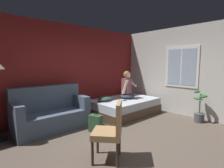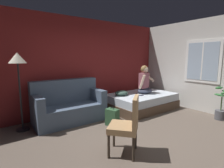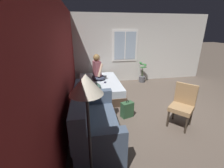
{
  "view_description": "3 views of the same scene",
  "coord_description": "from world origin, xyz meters",
  "px_view_note": "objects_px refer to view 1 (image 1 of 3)",
  "views": [
    {
      "loc": [
        -2.3,
        -2.11,
        1.6
      ],
      "look_at": [
        1.05,
        1.55,
        1.01
      ],
      "focal_mm": 28.0,
      "sensor_mm": 36.0,
      "label": 1
    },
    {
      "loc": [
        -2.3,
        -2.11,
        1.6
      ],
      "look_at": [
        0.52,
        1.65,
        0.88
      ],
      "focal_mm": 28.0,
      "sensor_mm": 36.0,
      "label": 2
    },
    {
      "loc": [
        -3.13,
        2.03,
        2.12
      ],
      "look_at": [
        0.39,
        1.39,
        0.8
      ],
      "focal_mm": 24.0,
      "sensor_mm": 36.0,
      "label": 3
    }
  ],
  "objects_px": {
    "cell_phone": "(124,101)",
    "couch": "(50,113)",
    "side_chair": "(111,129)",
    "person_seated": "(127,87)",
    "backpack": "(96,124)",
    "bed": "(125,107)",
    "potted_plant": "(199,111)",
    "throw_pillow": "(105,99)"
  },
  "relations": [
    {
      "from": "bed",
      "to": "person_seated",
      "type": "xyz_separation_m",
      "value": [
        0.16,
        0.04,
        0.6
      ]
    },
    {
      "from": "backpack",
      "to": "cell_phone",
      "type": "xyz_separation_m",
      "value": [
        1.34,
        0.37,
        0.29
      ]
    },
    {
      "from": "bed",
      "to": "potted_plant",
      "type": "xyz_separation_m",
      "value": [
        0.95,
        -1.9,
        0.07
      ]
    },
    {
      "from": "potted_plant",
      "to": "side_chair",
      "type": "bearing_deg",
      "value": 175.67
    },
    {
      "from": "couch",
      "to": "cell_phone",
      "type": "height_order",
      "value": "couch"
    },
    {
      "from": "person_seated",
      "to": "backpack",
      "type": "bearing_deg",
      "value": -161.39
    },
    {
      "from": "side_chair",
      "to": "backpack",
      "type": "distance_m",
      "value": 1.31
    },
    {
      "from": "cell_phone",
      "to": "potted_plant",
      "type": "relative_size",
      "value": 0.17
    },
    {
      "from": "person_seated",
      "to": "cell_phone",
      "type": "height_order",
      "value": "person_seated"
    },
    {
      "from": "potted_plant",
      "to": "throw_pillow",
      "type": "bearing_deg",
      "value": 126.78
    },
    {
      "from": "cell_phone",
      "to": "potted_plant",
      "type": "bearing_deg",
      "value": -130.64
    },
    {
      "from": "backpack",
      "to": "cell_phone",
      "type": "bearing_deg",
      "value": 15.29
    },
    {
      "from": "side_chair",
      "to": "potted_plant",
      "type": "height_order",
      "value": "side_chair"
    },
    {
      "from": "bed",
      "to": "person_seated",
      "type": "distance_m",
      "value": 0.62
    },
    {
      "from": "bed",
      "to": "backpack",
      "type": "distance_m",
      "value": 1.63
    },
    {
      "from": "backpack",
      "to": "cell_phone",
      "type": "height_order",
      "value": "cell_phone"
    },
    {
      "from": "couch",
      "to": "throw_pillow",
      "type": "distance_m",
      "value": 1.62
    },
    {
      "from": "couch",
      "to": "person_seated",
      "type": "relative_size",
      "value": 1.96
    },
    {
      "from": "bed",
      "to": "potted_plant",
      "type": "relative_size",
      "value": 2.45
    },
    {
      "from": "throw_pillow",
      "to": "side_chair",
      "type": "bearing_deg",
      "value": -127.68
    },
    {
      "from": "side_chair",
      "to": "person_seated",
      "type": "height_order",
      "value": "person_seated"
    },
    {
      "from": "bed",
      "to": "person_seated",
      "type": "height_order",
      "value": "person_seated"
    },
    {
      "from": "couch",
      "to": "throw_pillow",
      "type": "xyz_separation_m",
      "value": [
        1.61,
        -0.14,
        0.16
      ]
    },
    {
      "from": "couch",
      "to": "potted_plant",
      "type": "bearing_deg",
      "value": -35.26
    },
    {
      "from": "bed",
      "to": "backpack",
      "type": "xyz_separation_m",
      "value": [
        -1.54,
        -0.53,
        -0.04
      ]
    },
    {
      "from": "person_seated",
      "to": "potted_plant",
      "type": "height_order",
      "value": "person_seated"
    },
    {
      "from": "bed",
      "to": "potted_plant",
      "type": "distance_m",
      "value": 2.13
    },
    {
      "from": "side_chair",
      "to": "throw_pillow",
      "type": "bearing_deg",
      "value": 52.32
    },
    {
      "from": "couch",
      "to": "throw_pillow",
      "type": "height_order",
      "value": "couch"
    },
    {
      "from": "couch",
      "to": "backpack",
      "type": "relative_size",
      "value": 3.75
    },
    {
      "from": "cell_phone",
      "to": "couch",
      "type": "bearing_deg",
      "value": 91.66
    },
    {
      "from": "cell_phone",
      "to": "backpack",
      "type": "bearing_deg",
      "value": 121.27
    },
    {
      "from": "person_seated",
      "to": "cell_phone",
      "type": "relative_size",
      "value": 6.08
    },
    {
      "from": "cell_phone",
      "to": "throw_pillow",
      "type": "bearing_deg",
      "value": 65.0
    },
    {
      "from": "side_chair",
      "to": "backpack",
      "type": "height_order",
      "value": "side_chair"
    },
    {
      "from": "cell_phone",
      "to": "bed",
      "type": "bearing_deg",
      "value": -33.12
    },
    {
      "from": "throw_pillow",
      "to": "potted_plant",
      "type": "height_order",
      "value": "potted_plant"
    },
    {
      "from": "throw_pillow",
      "to": "backpack",
      "type": "bearing_deg",
      "value": -140.41
    },
    {
      "from": "person_seated",
      "to": "backpack",
      "type": "relative_size",
      "value": 1.91
    },
    {
      "from": "backpack",
      "to": "throw_pillow",
      "type": "distance_m",
      "value": 1.23
    },
    {
      "from": "cell_phone",
      "to": "person_seated",
      "type": "bearing_deg",
      "value": -43.93
    },
    {
      "from": "side_chair",
      "to": "backpack",
      "type": "xyz_separation_m",
      "value": [
        0.55,
        1.14,
        -0.34
      ]
    }
  ]
}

